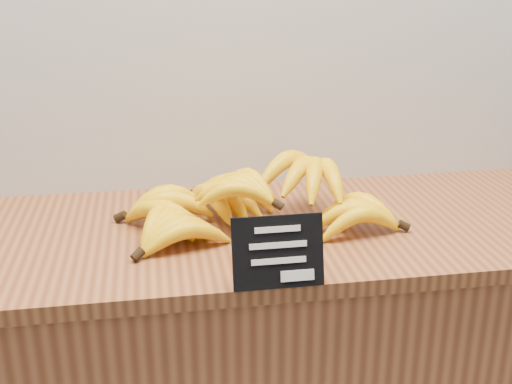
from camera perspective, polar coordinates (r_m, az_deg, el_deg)
The scene contains 3 objects.
counter_top at distance 1.32m, azimuth -0.35°, elevation -3.53°, with size 1.44×0.54×0.03m, color brown.
chalkboard_sign at distance 1.06m, azimuth 1.98°, elevation -5.37°, with size 0.15×0.01×0.12m, color black.
banana_pile at distance 1.30m, azimuth -0.71°, elevation -0.79°, with size 0.56×0.39×0.12m.
Camera 1 is at (-0.11, 1.56, 1.45)m, focal length 45.00 mm.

